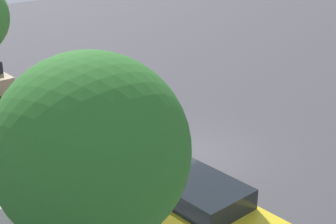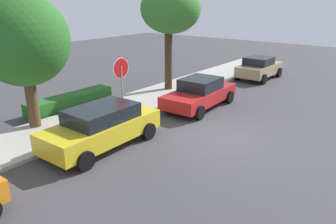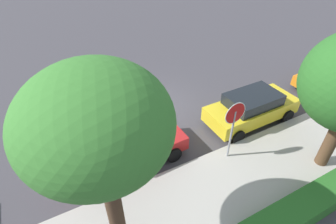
{
  "view_description": "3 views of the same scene",
  "coord_description": "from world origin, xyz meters",
  "px_view_note": "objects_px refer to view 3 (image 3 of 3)",
  "views": [
    {
      "loc": [
        -10.92,
        10.52,
        7.5
      ],
      "look_at": [
        0.38,
        0.73,
        1.49
      ],
      "focal_mm": 55.0,
      "sensor_mm": 36.0,
      "label": 1
    },
    {
      "loc": [
        -10.5,
        -5.41,
        5.04
      ],
      "look_at": [
        -1.01,
        1.96,
        0.9
      ],
      "focal_mm": 35.0,
      "sensor_mm": 36.0,
      "label": 2
    },
    {
      "loc": [
        4.66,
        9.96,
        7.92
      ],
      "look_at": [
        0.16,
        1.48,
        0.71
      ],
      "focal_mm": 28.0,
      "sensor_mm": 36.0,
      "label": 3
    }
  ],
  "objects_px": {
    "parked_car_yellow": "(252,107)",
    "street_tree_mid_block": "(97,127)",
    "stop_sign": "(234,122)",
    "parked_car_red": "(129,147)",
    "parked_car_orange": "(328,76)"
  },
  "relations": [
    {
      "from": "parked_car_red",
      "to": "parked_car_orange",
      "type": "xyz_separation_m",
      "value": [
        -11.93,
        -0.07,
        -0.01
      ]
    },
    {
      "from": "parked_car_red",
      "to": "street_tree_mid_block",
      "type": "xyz_separation_m",
      "value": [
        1.44,
        2.91,
        3.78
      ]
    },
    {
      "from": "parked_car_yellow",
      "to": "street_tree_mid_block",
      "type": "distance_m",
      "value": 8.71
    },
    {
      "from": "stop_sign",
      "to": "street_tree_mid_block",
      "type": "xyz_separation_m",
      "value": [
        4.96,
        1.17,
        2.59
      ]
    },
    {
      "from": "parked_car_red",
      "to": "street_tree_mid_block",
      "type": "bearing_deg",
      "value": 63.66
    },
    {
      "from": "stop_sign",
      "to": "street_tree_mid_block",
      "type": "distance_m",
      "value": 5.72
    },
    {
      "from": "stop_sign",
      "to": "street_tree_mid_block",
      "type": "bearing_deg",
      "value": 13.24
    },
    {
      "from": "parked_car_yellow",
      "to": "parked_car_red",
      "type": "xyz_separation_m",
      "value": [
        5.99,
        -0.29,
        -0.06
      ]
    },
    {
      "from": "parked_car_yellow",
      "to": "street_tree_mid_block",
      "type": "xyz_separation_m",
      "value": [
        7.43,
        2.62,
        3.72
      ]
    },
    {
      "from": "parked_car_red",
      "to": "street_tree_mid_block",
      "type": "relative_size",
      "value": 0.76
    },
    {
      "from": "parked_car_red",
      "to": "parked_car_orange",
      "type": "relative_size",
      "value": 1.15
    },
    {
      "from": "parked_car_red",
      "to": "parked_car_yellow",
      "type": "bearing_deg",
      "value": 177.24
    },
    {
      "from": "stop_sign",
      "to": "parked_car_orange",
      "type": "height_order",
      "value": "stop_sign"
    },
    {
      "from": "parked_car_yellow",
      "to": "parked_car_red",
      "type": "height_order",
      "value": "parked_car_yellow"
    },
    {
      "from": "parked_car_yellow",
      "to": "street_tree_mid_block",
      "type": "relative_size",
      "value": 0.76
    }
  ]
}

